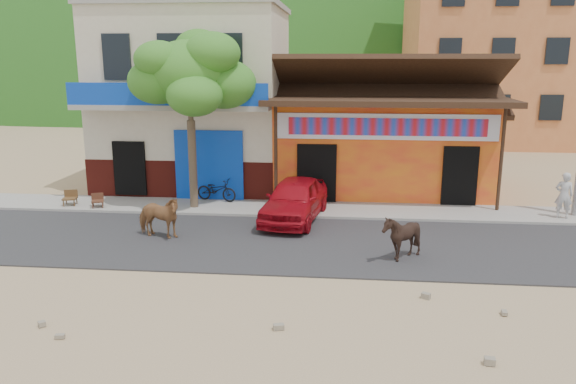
% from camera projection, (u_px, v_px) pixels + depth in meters
% --- Properties ---
extents(ground, '(120.00, 120.00, 0.00)m').
position_uv_depth(ground, '(319.00, 278.00, 13.54)').
color(ground, '#9E825B').
rests_on(ground, ground).
extents(road, '(60.00, 5.00, 0.04)m').
position_uv_depth(road, '(323.00, 244.00, 15.96)').
color(road, '#28282B').
rests_on(road, ground).
extents(sidewalk, '(60.00, 2.00, 0.12)m').
position_uv_depth(sidewalk, '(326.00, 210.00, 19.33)').
color(sidewalk, gray).
rests_on(sidewalk, ground).
extents(dance_club, '(8.00, 6.00, 3.60)m').
position_uv_depth(dance_club, '(380.00, 144.00, 22.60)').
color(dance_club, orange).
rests_on(dance_club, ground).
extents(cafe_building, '(7.00, 6.00, 7.00)m').
position_uv_depth(cafe_building, '(196.00, 100.00, 22.92)').
color(cafe_building, beige).
rests_on(cafe_building, ground).
extents(apartment_front, '(9.00, 9.00, 12.00)m').
position_uv_depth(apartment_front, '(484.00, 43.00, 34.49)').
color(apartment_front, '#CC723F').
rests_on(apartment_front, ground).
extents(hillside, '(100.00, 40.00, 24.00)m').
position_uv_depth(hillside, '(342.00, 7.00, 78.43)').
color(hillside, '#194C14').
rests_on(hillside, ground).
extents(tree, '(3.00, 3.00, 6.00)m').
position_uv_depth(tree, '(191.00, 120.00, 18.86)').
color(tree, '#2D721E').
rests_on(tree, sidewalk).
extents(cow_tan, '(1.62, 1.02, 1.27)m').
position_uv_depth(cow_tan, '(158.00, 217.00, 16.33)').
color(cow_tan, '#99673D').
rests_on(cow_tan, road).
extents(cow_dark, '(1.15, 1.03, 1.24)m').
position_uv_depth(cow_dark, '(402.00, 237.00, 14.55)').
color(cow_dark, black).
rests_on(cow_dark, road).
extents(red_car, '(2.25, 4.24, 1.37)m').
position_uv_depth(red_car, '(295.00, 199.00, 18.11)').
color(red_car, '#A80C17').
rests_on(red_car, road).
extents(scooter, '(1.63, 0.93, 0.81)m').
position_uv_depth(scooter, '(217.00, 190.00, 20.26)').
color(scooter, black).
rests_on(scooter, sidewalk).
extents(pedestrian, '(0.61, 0.46, 1.50)m').
position_uv_depth(pedestrian, '(564.00, 195.00, 18.04)').
color(pedestrian, silver).
rests_on(pedestrian, sidewalk).
extents(cafe_chair_left, '(0.53, 0.53, 0.87)m').
position_uv_depth(cafe_chair_left, '(97.00, 195.00, 19.39)').
color(cafe_chair_left, '#482718').
rests_on(cafe_chair_left, sidewalk).
extents(cafe_chair_right, '(0.54, 0.54, 0.97)m').
position_uv_depth(cafe_chair_right, '(69.00, 192.00, 19.64)').
color(cafe_chair_right, '#51361B').
rests_on(cafe_chair_right, sidewalk).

